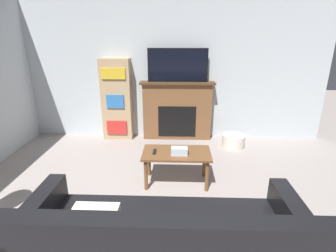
{
  "coord_description": "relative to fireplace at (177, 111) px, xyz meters",
  "views": [
    {
      "loc": [
        0.28,
        -1.18,
        2.01
      ],
      "look_at": [
        0.14,
        2.42,
        0.75
      ],
      "focal_mm": 28.0,
      "sensor_mm": 36.0,
      "label": 1
    }
  ],
  "objects": [
    {
      "name": "couch",
      "position": [
        -0.1,
        -3.28,
        -0.28
      ],
      "size": [
        2.33,
        0.96,
        0.88
      ],
      "color": "black",
      "rests_on": "ground_plane"
    },
    {
      "name": "coffee_table",
      "position": [
        0.0,
        -1.73,
        -0.18
      ],
      "size": [
        0.94,
        0.52,
        0.48
      ],
      "color": "brown",
      "rests_on": "ground_plane"
    },
    {
      "name": "tv",
      "position": [
        0.0,
        -0.02,
        0.89
      ],
      "size": [
        1.13,
        0.03,
        0.62
      ],
      "color": "black",
      "rests_on": "fireplace"
    },
    {
      "name": "fireplace",
      "position": [
        0.0,
        0.0,
        0.0
      ],
      "size": [
        1.44,
        0.28,
        1.16
      ],
      "color": "brown",
      "rests_on": "ground_plane"
    },
    {
      "name": "storage_basket",
      "position": [
        1.07,
        -0.41,
        -0.47
      ],
      "size": [
        0.43,
        0.43,
        0.24
      ],
      "color": "silver",
      "rests_on": "ground_plane"
    },
    {
      "name": "bookshelf",
      "position": [
        -1.19,
        -0.02,
        0.21
      ],
      "size": [
        0.58,
        0.29,
        1.6
      ],
      "color": "tan",
      "rests_on": "ground_plane"
    },
    {
      "name": "remote_control",
      "position": [
        -0.3,
        -1.75,
        -0.1
      ],
      "size": [
        0.04,
        0.15,
        0.02
      ],
      "color": "black",
      "rests_on": "coffee_table"
    },
    {
      "name": "tissue_box",
      "position": [
        0.04,
        -1.8,
        -0.06
      ],
      "size": [
        0.22,
        0.12,
        0.1
      ],
      "color": "silver",
      "rests_on": "coffee_table"
    },
    {
      "name": "wall_back",
      "position": [
        -0.27,
        0.14,
        0.77
      ],
      "size": [
        6.32,
        0.06,
        2.7
      ],
      "color": "silver",
      "rests_on": "ground_plane"
    }
  ]
}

